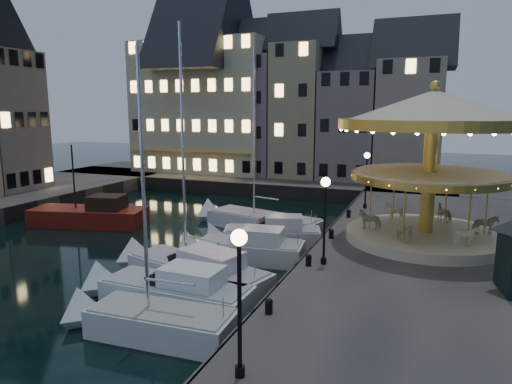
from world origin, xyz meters
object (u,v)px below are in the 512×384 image
at_px(motorboat_d, 243,249).
at_px(red_fishing_boat, 91,216).
at_px(motorboat_a, 149,322).
at_px(motorboat_c, 192,270).
at_px(streetlamp_b, 325,208).
at_px(bollard_b, 309,259).
at_px(bollard_d, 349,213).
at_px(bollard_a, 269,305).
at_px(motorboat_b, 169,292).
at_px(motorboat_f, 257,221).
at_px(carousel, 432,137).
at_px(streetlamp_c, 366,172).
at_px(streetlamp_a, 239,283).
at_px(bollard_c, 331,233).
at_px(motorboat_e, 266,236).

bearing_deg(motorboat_d, red_fishing_boat, 166.85).
distance_m(motorboat_a, motorboat_c, 5.42).
bearing_deg(streetlamp_b, bollard_b, -140.19).
height_order(streetlamp_b, bollard_d, streetlamp_b).
distance_m(bollard_a, red_fishing_boat, 21.94).
distance_m(motorboat_b, motorboat_c, 2.75).
height_order(motorboat_a, motorboat_b, motorboat_a).
height_order(motorboat_f, carousel, motorboat_f).
bearing_deg(motorboat_d, bollard_a, -61.69).
bearing_deg(motorboat_d, motorboat_a, -89.20).
bearing_deg(bollard_d, bollard_a, -90.00).
distance_m(streetlamp_c, motorboat_a, 21.30).
height_order(streetlamp_a, bollard_d, streetlamp_a).
bearing_deg(carousel, motorboat_d, -161.57).
relative_size(streetlamp_a, bollard_a, 7.32).
distance_m(streetlamp_b, bollard_c, 5.14).
bearing_deg(motorboat_b, streetlamp_c, 71.68).
height_order(streetlamp_b, motorboat_f, motorboat_f).
relative_size(bollard_a, motorboat_e, 0.08).
bearing_deg(bollard_d, motorboat_d, -122.67).
height_order(motorboat_b, motorboat_e, same).
height_order(streetlamp_b, motorboat_b, streetlamp_b).
bearing_deg(motorboat_f, motorboat_b, -84.95).
distance_m(motorboat_b, motorboat_d, 7.02).
relative_size(bollard_b, red_fishing_boat, 0.06).
bearing_deg(streetlamp_a, bollard_b, 93.61).
bearing_deg(motorboat_b, bollard_c, 58.96).
distance_m(streetlamp_c, bollard_d, 4.29).
bearing_deg(motorboat_f, bollard_c, -37.88).
xyz_separation_m(streetlamp_b, streetlamp_c, (0.00, 13.50, 0.00)).
bearing_deg(red_fishing_boat, motorboat_e, -0.19).
distance_m(motorboat_a, motorboat_d, 9.57).
bearing_deg(streetlamp_b, motorboat_c, -165.90).
relative_size(streetlamp_a, motorboat_a, 0.38).
xyz_separation_m(bollard_d, motorboat_c, (-5.67, -11.57, -0.92)).
distance_m(streetlamp_b, motorboat_d, 6.83).
relative_size(bollard_d, motorboat_a, 0.05).
bearing_deg(streetlamp_a, carousel, 74.51).
bearing_deg(motorboat_a, bollard_d, 74.91).
relative_size(motorboat_c, carousel, 1.18).
relative_size(motorboat_d, motorboat_e, 1.01).
bearing_deg(streetlamp_a, motorboat_d, 112.60).
bearing_deg(bollard_b, red_fishing_boat, 160.83).
bearing_deg(carousel, streetlamp_a, -105.49).
height_order(streetlamp_c, bollard_d, streetlamp_c).
height_order(streetlamp_b, red_fishing_boat, red_fishing_boat).
xyz_separation_m(streetlamp_b, motorboat_d, (-5.28, 2.69, -3.38)).
relative_size(streetlamp_a, red_fishing_boat, 0.47).
height_order(bollard_a, bollard_b, same).
relative_size(bollard_a, carousel, 0.06).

